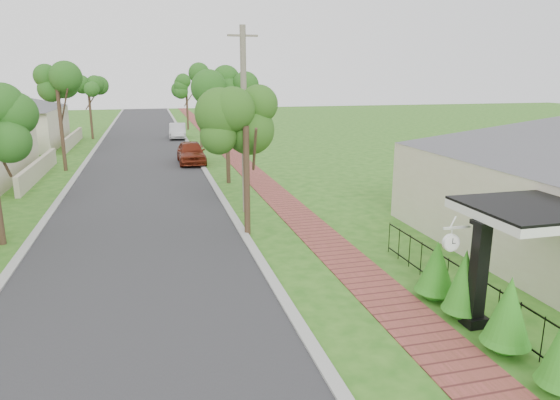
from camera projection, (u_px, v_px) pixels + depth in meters
name	position (u px, v px, depth m)	size (l,w,h in m)	color
ground	(271.00, 329.00, 11.33)	(160.00, 160.00, 0.00)	#265E16
road	(142.00, 173.00, 29.38)	(7.00, 120.00, 0.02)	#28282B
kerb_right	(205.00, 170.00, 30.27)	(0.30, 120.00, 0.10)	#9E9E99
kerb_left	(76.00, 176.00, 28.49)	(0.30, 120.00, 0.10)	#9E9E99
sidewalk	(247.00, 168.00, 30.90)	(1.50, 120.00, 0.03)	#97403C
porch_post	(478.00, 280.00, 11.23)	(0.48, 0.48, 2.52)	black
picket_fence	(463.00, 285.00, 12.39)	(0.03, 8.02, 1.00)	black
street_trees	(141.00, 91.00, 34.74)	(10.70, 37.65, 5.89)	#382619
hedge_row	(483.00, 300.00, 10.92)	(0.90, 4.99, 1.80)	#167218
parked_car_red	(191.00, 152.00, 32.43)	(1.71, 4.25, 1.45)	maroon
parked_car_white	(178.00, 131.00, 45.33)	(1.43, 4.11, 1.35)	#BAB9BC
near_tree	(246.00, 124.00, 17.13)	(1.95, 1.95, 4.99)	#382619
utility_pole	(244.00, 121.00, 20.11)	(1.20, 0.24, 7.50)	#756C5B
station_clock	(451.00, 241.00, 11.28)	(0.67, 0.13, 0.57)	white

